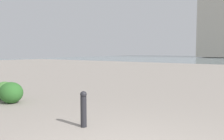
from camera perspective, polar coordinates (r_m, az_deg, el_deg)
name	(u,v)px	position (r m, az deg, el deg)	size (l,w,h in m)	color
bollard_near	(84,108)	(4.86, -6.67, -8.87)	(0.13, 0.13, 0.71)	#232328
shrub_low	(11,93)	(7.57, -22.52, -4.90)	(0.71, 0.64, 0.61)	#2D6628
shrub_round	(5,91)	(8.22, -23.79, -4.42)	(0.65, 0.59, 0.55)	#477F38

